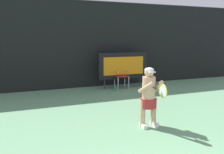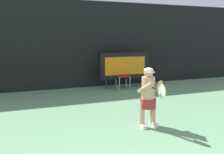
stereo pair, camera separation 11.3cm
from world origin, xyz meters
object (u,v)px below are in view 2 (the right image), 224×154
at_px(umpire_chair, 122,74).
at_px(tennis_racket, 161,91).
at_px(scoreboard, 124,66).
at_px(tennis_player, 148,95).
at_px(water_bottle, 117,88).

height_order(umpire_chair, tennis_racket, tennis_racket).
height_order(scoreboard, tennis_racket, scoreboard).
relative_size(umpire_chair, tennis_player, 0.75).
distance_m(tennis_player, tennis_racket, 0.55).
relative_size(umpire_chair, water_bottle, 4.08).
bearing_deg(umpire_chair, tennis_player, -104.66).
bearing_deg(umpire_chair, scoreboard, 41.14).
bearing_deg(tennis_player, water_bottle, 79.89).
height_order(scoreboard, tennis_player, scoreboard).
distance_m(scoreboard, tennis_player, 4.55).
height_order(scoreboard, water_bottle, scoreboard).
bearing_deg(tennis_racket, scoreboard, 67.54).
distance_m(umpire_chair, water_bottle, 0.81).
relative_size(tennis_player, tennis_racket, 2.38).
bearing_deg(tennis_racket, tennis_player, 85.43).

